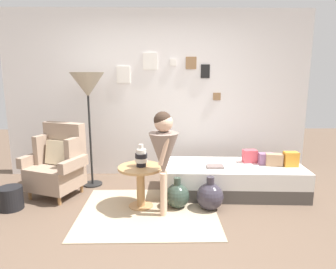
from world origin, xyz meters
TOP-DOWN VIEW (x-y plane):
  - ground_plane at (0.00, 0.00)m, footprint 12.00×12.00m
  - gallery_wall at (0.00, 1.95)m, footprint 4.80×0.12m
  - rug at (-0.09, 0.47)m, footprint 1.62×1.37m
  - armchair at (-1.34, 1.05)m, footprint 0.88×0.78m
  - daybed at (1.03, 1.06)m, footprint 1.94×0.90m
  - pillow_head at (1.80, 0.98)m, footprint 0.18×0.12m
  - pillow_mid at (1.59, 1.02)m, footprint 0.24×0.16m
  - pillow_back at (1.51, 1.08)m, footprint 0.21×0.13m
  - pillow_extra at (1.30, 1.17)m, footprint 0.19×0.13m
  - side_table at (-0.19, 0.62)m, footprint 0.54×0.54m
  - vase_striped at (-0.18, 0.63)m, footprint 0.15×0.15m
  - floor_lamp at (-0.97, 1.39)m, footprint 0.48×0.48m
  - person_child at (0.09, 0.42)m, footprint 0.34×0.34m
  - book_on_daybed at (0.78, 0.94)m, footprint 0.22×0.16m
  - demijohn_near at (0.26, 0.59)m, footprint 0.30×0.30m
  - demijohn_far at (0.65, 0.54)m, footprint 0.33×0.33m
  - magazine_basket at (-1.77, 0.59)m, footprint 0.28×0.28m

SIDE VIEW (x-z plane):
  - ground_plane at x=0.00m, z-range 0.00..0.00m
  - rug at x=-0.09m, z-range 0.00..0.01m
  - magazine_basket at x=-1.77m, z-range 0.00..0.28m
  - demijohn_near at x=0.26m, z-range -0.04..0.35m
  - demijohn_far at x=0.65m, z-range -0.04..0.38m
  - daybed at x=1.03m, z-range 0.00..0.40m
  - side_table at x=-0.19m, z-range 0.11..0.63m
  - book_on_daybed at x=0.78m, z-range 0.40..0.43m
  - armchair at x=-1.34m, z-range -0.05..0.92m
  - pillow_back at x=1.51m, z-range 0.40..0.55m
  - pillow_mid at x=1.59m, z-range 0.40..0.56m
  - pillow_extra at x=1.30m, z-range 0.40..0.58m
  - pillow_head at x=1.80m, z-range 0.40..0.60m
  - vase_striped at x=-0.18m, z-range 0.50..0.77m
  - person_child at x=0.09m, z-range 0.18..1.40m
  - gallery_wall at x=0.00m, z-range 0.00..2.60m
  - floor_lamp at x=-0.97m, z-range 0.61..2.26m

